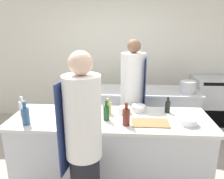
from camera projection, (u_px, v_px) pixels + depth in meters
The scene contains 19 objects.
ground_plane at pixel (110, 179), 2.90m from camera, with size 16.00×16.00×0.00m, color #A89E8E.
wall_back at pixel (117, 53), 4.54m from camera, with size 8.00×0.06×2.80m.
prep_counter at pixel (110, 150), 2.77m from camera, with size 2.42×0.80×0.89m.
pass_counter at pixel (130, 113), 3.91m from camera, with size 2.32×0.69×0.89m.
oven_range at pixel (214, 102), 4.32m from camera, with size 0.83×0.64×0.99m.
chef_at_prep_near at pixel (84, 147), 1.99m from camera, with size 0.36×0.35×1.78m.
chef_at_stove at pixel (133, 100), 3.26m from camera, with size 0.38×0.36×1.79m.
bottle_olive_oil at pixel (168, 106), 2.78m from camera, with size 0.06×0.06×0.20m.
bottle_vinegar at pixel (106, 112), 2.54m from camera, with size 0.07×0.07×0.24m.
bottle_wine at pixel (26, 115), 2.43m from camera, with size 0.09×0.09×0.27m.
bottle_cooking_oil at pixel (126, 116), 2.41m from camera, with size 0.08×0.08×0.26m.
bottle_sauce at pixel (22, 107), 2.72m from camera, with size 0.08×0.08×0.23m.
bottle_water at pixel (108, 108), 2.74m from camera, with size 0.08×0.08×0.20m.
bowl_mixing_large at pixel (188, 121), 2.45m from camera, with size 0.21×0.21×0.08m.
bowl_prep_small at pixel (139, 108), 2.82m from camera, with size 0.18×0.18×0.08m.
bowl_ceramic_blue at pixel (75, 111), 2.76m from camera, with size 0.26×0.26×0.06m.
bowl_wooden_salad at pixel (124, 110), 2.77m from camera, with size 0.16×0.16×0.08m.
cutting_board at pixel (150, 123), 2.49m from camera, with size 0.42×0.25×0.01m.
stockpot at pixel (188, 87), 3.58m from camera, with size 0.25×0.25×0.20m.
Camera 1 is at (0.17, -2.43, 1.97)m, focal length 35.00 mm.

